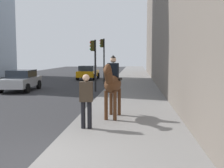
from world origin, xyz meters
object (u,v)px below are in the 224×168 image
at_px(mounted_horse_near, 112,83).
at_px(traffic_light_far_curb, 103,54).
at_px(pedestrian_greeting, 86,98).
at_px(car_near_lane, 21,80).
at_px(traffic_light_near_curb, 94,57).
at_px(car_far_lane, 88,72).

xyz_separation_m(mounted_horse_near, traffic_light_far_curb, (14.09, 2.00, 1.22)).
xyz_separation_m(pedestrian_greeting, traffic_light_far_curb, (15.68, 1.31, 1.52)).
relative_size(pedestrian_greeting, car_near_lane, 0.41).
bearing_deg(traffic_light_near_curb, car_near_lane, 90.40).
distance_m(traffic_light_near_curb, traffic_light_far_curb, 5.45).
distance_m(car_far_lane, traffic_light_near_curb, 10.27).
bearing_deg(pedestrian_greeting, mounted_horse_near, -26.76).
bearing_deg(car_far_lane, pedestrian_greeting, -168.98).
bearing_deg(car_near_lane, pedestrian_greeting, 29.31).
height_order(car_near_lane, car_far_lane, same).
bearing_deg(car_near_lane, traffic_light_far_curb, 134.38).
xyz_separation_m(mounted_horse_near, pedestrian_greeting, (-1.59, 0.69, -0.30)).
xyz_separation_m(car_near_lane, traffic_light_far_curb, (5.48, -5.08, 1.87)).
xyz_separation_m(pedestrian_greeting, car_near_lane, (10.19, 6.39, -0.35)).
bearing_deg(mounted_horse_near, car_far_lane, -161.31).
distance_m(mounted_horse_near, car_far_lane, 19.02).
relative_size(mounted_horse_near, car_far_lane, 0.59).
relative_size(mounted_horse_near, traffic_light_far_curb, 0.59).
xyz_separation_m(car_near_lane, car_far_lane, (9.97, -3.00, 0.01)).
bearing_deg(pedestrian_greeting, traffic_light_far_curb, 1.42).
relative_size(car_near_lane, car_far_lane, 1.06).
bearing_deg(traffic_light_far_curb, traffic_light_near_curb, -179.77).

